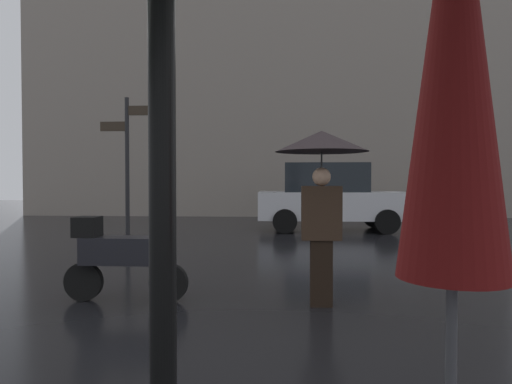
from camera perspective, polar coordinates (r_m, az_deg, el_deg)
The scene contains 6 objects.
folded_patio_umbrella_near at distance 1.60m, azimuth 24.09°, elevation 12.74°, with size 0.44×0.44×2.58m.
pedestrian_with_umbrella at distance 5.13m, azimuth 8.41°, elevation 3.55°, with size 1.06×1.06×2.01m.
parked_scooter at distance 5.56m, azimuth -16.85°, elevation -7.71°, with size 1.49×0.32×1.23m.
parked_car_left at distance 13.06m, azimuth 9.47°, elevation -0.59°, with size 4.25×1.88×1.95m.
street_signpost at distance 8.91m, azimuth -16.17°, elevation 3.96°, with size 1.08×0.08×3.04m.
building_block at distance 20.57m, azimuth 1.00°, elevation 22.75°, with size 19.95×2.62×17.85m, color gray.
Camera 1 is at (0.84, -2.51, 1.43)m, focal length 31.17 mm.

